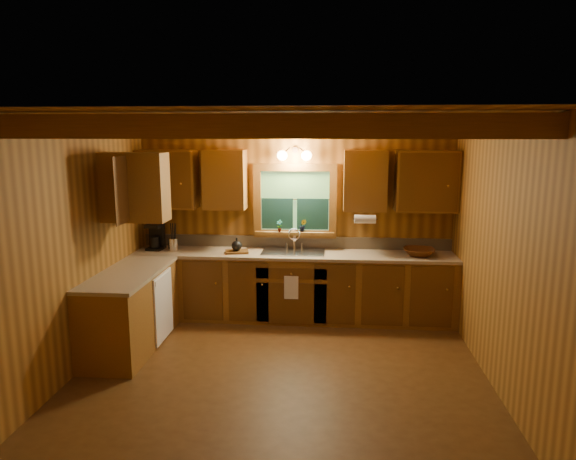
% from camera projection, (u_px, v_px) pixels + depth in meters
% --- Properties ---
extents(room, '(4.20, 4.20, 4.20)m').
position_uv_depth(room, '(281.00, 250.00, 5.15)').
color(room, '#513113').
rests_on(room, ground).
extents(ceiling_beams, '(4.20, 2.54, 0.18)m').
position_uv_depth(ceiling_beams, '(281.00, 128.00, 4.93)').
color(ceiling_beams, brown).
rests_on(ceiling_beams, room).
extents(base_cabinets, '(4.20, 2.22, 0.86)m').
position_uv_depth(base_cabinets, '(253.00, 293.00, 6.60)').
color(base_cabinets, brown).
rests_on(base_cabinets, ground).
extents(countertop, '(4.20, 2.24, 0.04)m').
position_uv_depth(countertop, '(254.00, 259.00, 6.53)').
color(countertop, tan).
rests_on(countertop, base_cabinets).
extents(backsplash, '(4.20, 0.02, 0.16)m').
position_uv_depth(backsplash, '(295.00, 242.00, 7.05)').
color(backsplash, '#9A8667').
rests_on(backsplash, room).
extents(dishwasher_panel, '(0.02, 0.60, 0.80)m').
position_uv_depth(dishwasher_panel, '(164.00, 306.00, 6.10)').
color(dishwasher_panel, white).
rests_on(dishwasher_panel, base_cabinets).
extents(upper_cabinets, '(4.19, 1.77, 0.78)m').
position_uv_depth(upper_cabinets, '(248.00, 182.00, 6.49)').
color(upper_cabinets, brown).
rests_on(upper_cabinets, room).
extents(window, '(1.12, 0.08, 1.00)m').
position_uv_depth(window, '(295.00, 202.00, 6.93)').
color(window, brown).
rests_on(window, room).
extents(window_sill, '(1.06, 0.14, 0.04)m').
position_uv_depth(window_sill, '(295.00, 233.00, 6.96)').
color(window_sill, brown).
rests_on(window_sill, room).
extents(wall_sconce, '(0.45, 0.21, 0.17)m').
position_uv_depth(wall_sconce, '(294.00, 155.00, 6.70)').
color(wall_sconce, black).
rests_on(wall_sconce, room).
extents(paper_towel_roll, '(0.27, 0.11, 0.11)m').
position_uv_depth(paper_towel_roll, '(365.00, 219.00, 6.55)').
color(paper_towel_roll, white).
rests_on(paper_towel_roll, upper_cabinets).
extents(dish_towel, '(0.18, 0.01, 0.30)m').
position_uv_depth(dish_towel, '(291.00, 288.00, 6.53)').
color(dish_towel, white).
rests_on(dish_towel, base_cabinets).
extents(sink, '(0.82, 0.48, 0.43)m').
position_uv_depth(sink, '(293.00, 256.00, 6.80)').
color(sink, silver).
rests_on(sink, countertop).
extents(coffee_maker, '(0.20, 0.25, 0.35)m').
position_uv_depth(coffee_maker, '(156.00, 236.00, 6.96)').
color(coffee_maker, black).
rests_on(coffee_maker, countertop).
extents(utensil_crock, '(0.13, 0.13, 0.37)m').
position_uv_depth(utensil_crock, '(173.00, 244.00, 6.89)').
color(utensil_crock, silver).
rests_on(utensil_crock, countertop).
extents(cutting_board, '(0.34, 0.27, 0.03)m').
position_uv_depth(cutting_board, '(237.00, 252.00, 6.77)').
color(cutting_board, '#563312').
rests_on(cutting_board, countertop).
extents(teakettle, '(0.13, 0.13, 0.17)m').
position_uv_depth(teakettle, '(237.00, 246.00, 6.75)').
color(teakettle, black).
rests_on(teakettle, cutting_board).
extents(wicker_basket, '(0.43, 0.43, 0.10)m').
position_uv_depth(wicker_basket, '(419.00, 252.00, 6.59)').
color(wicker_basket, '#48230C').
rests_on(wicker_basket, countertop).
extents(potted_plant_left, '(0.10, 0.08, 0.16)m').
position_uv_depth(potted_plant_left, '(279.00, 226.00, 6.92)').
color(potted_plant_left, '#563312').
rests_on(potted_plant_left, window_sill).
extents(potted_plant_right, '(0.10, 0.08, 0.17)m').
position_uv_depth(potted_plant_right, '(303.00, 225.00, 6.93)').
color(potted_plant_right, '#563312').
rests_on(potted_plant_right, window_sill).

